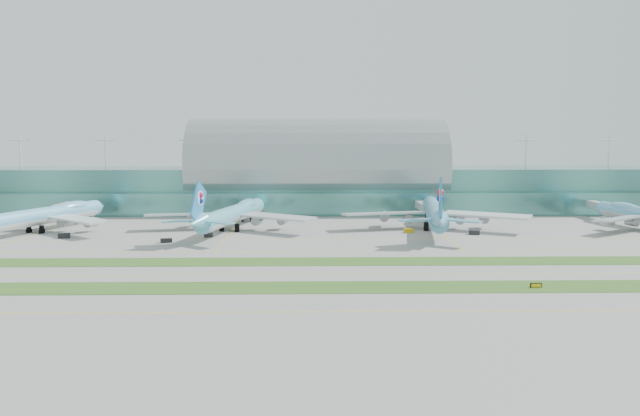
{
  "coord_description": "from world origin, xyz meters",
  "views": [
    {
      "loc": [
        -4.12,
        -167.0,
        33.75
      ],
      "look_at": [
        0.0,
        55.0,
        9.0
      ],
      "focal_mm": 35.0,
      "sensor_mm": 36.0,
      "label": 1
    }
  ],
  "objects_px": {
    "airliner_a": "(43,215)",
    "taxiway_sign_east": "(536,285)",
    "airliner_b": "(233,213)",
    "terminal": "(317,180)",
    "airliner_c": "(434,211)"
  },
  "relations": [
    {
      "from": "airliner_b",
      "to": "airliner_c",
      "type": "relative_size",
      "value": 0.94
    },
    {
      "from": "terminal",
      "to": "taxiway_sign_east",
      "type": "xyz_separation_m",
      "value": [
        47.57,
        -158.0,
        -13.66
      ]
    },
    {
      "from": "terminal",
      "to": "airliner_c",
      "type": "xyz_separation_m",
      "value": [
        42.98,
        -65.21,
        -7.55
      ]
    },
    {
      "from": "airliner_b",
      "to": "taxiway_sign_east",
      "type": "bearing_deg",
      "value": -36.81
    },
    {
      "from": "airliner_a",
      "to": "airliner_c",
      "type": "relative_size",
      "value": 0.9
    },
    {
      "from": "terminal",
      "to": "taxiway_sign_east",
      "type": "bearing_deg",
      "value": -73.24
    },
    {
      "from": "terminal",
      "to": "airliner_a",
      "type": "distance_m",
      "value": 122.31
    },
    {
      "from": "airliner_b",
      "to": "airliner_c",
      "type": "xyz_separation_m",
      "value": [
        75.12,
        0.58,
        0.34
      ]
    },
    {
      "from": "airliner_b",
      "to": "taxiway_sign_east",
      "type": "xyz_separation_m",
      "value": [
        79.71,
        -92.21,
        -5.78
      ]
    },
    {
      "from": "airliner_a",
      "to": "taxiway_sign_east",
      "type": "relative_size",
      "value": 25.98
    },
    {
      "from": "airliner_b",
      "to": "terminal",
      "type": "bearing_deg",
      "value": 76.31
    },
    {
      "from": "airliner_a",
      "to": "airliner_c",
      "type": "xyz_separation_m",
      "value": [
        143.95,
        3.35,
        0.51
      ]
    },
    {
      "from": "airliner_c",
      "to": "taxiway_sign_east",
      "type": "height_order",
      "value": "airliner_c"
    },
    {
      "from": "airliner_a",
      "to": "terminal",
      "type": "bearing_deg",
      "value": 53.47
    },
    {
      "from": "airliner_b",
      "to": "airliner_c",
      "type": "bearing_deg",
      "value": 12.79
    }
  ]
}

